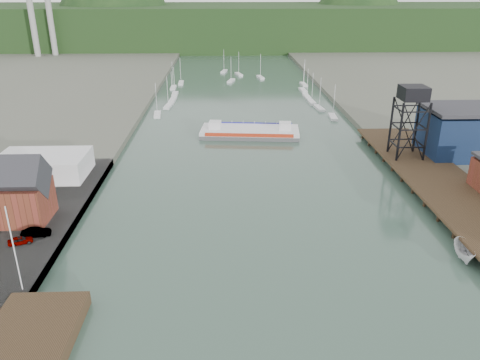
{
  "coord_description": "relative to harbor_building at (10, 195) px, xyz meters",
  "views": [
    {
      "loc": [
        -6.35,
        -41.82,
        38.29
      ],
      "look_at": [
        -3.48,
        40.35,
        4.0
      ],
      "focal_mm": 35.0,
      "sensor_mm": 36.0,
      "label": 1
    }
  ],
  "objects": [
    {
      "name": "lift_tower",
      "position": [
        77.0,
        28.0,
        9.56
      ],
      "size": [
        6.5,
        6.5,
        16.0
      ],
      "color": "black",
      "rests_on": "east_pier"
    },
    {
      "name": "harbor_building",
      "position": [
        0.0,
        0.0,
        0.0
      ],
      "size": [
        12.2,
        8.2,
        8.9
      ],
      "color": "#5E2C1B",
      "rests_on": "west_quay"
    },
    {
      "name": "chain_ferry",
      "position": [
        42.69,
        51.86,
        -4.98
      ],
      "size": [
        27.62,
        13.23,
        3.85
      ],
      "rotation": [
        0.0,
        0.0,
        -0.1
      ],
      "color": "#4D4E50",
      "rests_on": "ground"
    },
    {
      "name": "marina_sailboats",
      "position": [
        42.08,
        108.46,
        -5.74
      ],
      "size": [
        57.71,
        92.65,
        0.9
      ],
      "color": "silver",
      "rests_on": "ground"
    },
    {
      "name": "ground",
      "position": [
        42.0,
        -30.0,
        -6.09
      ],
      "size": [
        600.0,
        600.0,
        0.0
      ],
      "primitive_type": "plane",
      "color": "#2F493B",
      "rests_on": "ground"
    },
    {
      "name": "flagpole",
      "position": [
        9.0,
        -20.0,
        1.51
      ],
      "size": [
        0.16,
        0.16,
        12.0
      ],
      "primitive_type": "cylinder",
      "color": "silver",
      "rests_on": "west_quay"
    },
    {
      "name": "distant_hills",
      "position": [
        38.02,
        271.35,
        4.29
      ],
      "size": [
        500.0,
        120.0,
        80.0
      ],
      "color": "black",
      "rests_on": "ground"
    },
    {
      "name": "motorboat",
      "position": [
        71.48,
        -12.34,
        -4.85
      ],
      "size": [
        3.78,
        6.78,
        2.47
      ],
      "primitive_type": "imported",
      "rotation": [
        0.0,
        0.0,
        -0.23
      ],
      "color": "silver",
      "rests_on": "ground"
    },
    {
      "name": "smokestacks",
      "position": [
        -64.0,
        202.5,
        23.91
      ],
      "size": [
        11.2,
        8.2,
        60.0
      ],
      "color": "#979692",
      "rests_on": "ground"
    },
    {
      "name": "car_west_b",
      "position": [
        5.74,
        -6.0,
        -3.76
      ],
      "size": [
        4.67,
        2.51,
        1.46
      ],
      "primitive_type": "imported",
      "rotation": [
        0.0,
        0.0,
        1.8
      ],
      "color": "#999999",
      "rests_on": "west_quay"
    },
    {
      "name": "east_pier",
      "position": [
        79.0,
        15.0,
        -4.19
      ],
      "size": [
        14.0,
        70.0,
        2.45
      ],
      "color": "black",
      "rests_on": "ground"
    },
    {
      "name": "west_stage",
      "position": [
        13.0,
        -30.0,
        -5.19
      ],
      "size": [
        10.0,
        18.0,
        1.8
      ],
      "primitive_type": "cube",
      "color": "black",
      "rests_on": "ground"
    },
    {
      "name": "west_quay",
      "position": [
        2.0,
        -10.0,
        -5.29
      ],
      "size": [
        16.0,
        80.0,
        1.6
      ],
      "primitive_type": "cube",
      "color": "slate",
      "rests_on": "ground"
    },
    {
      "name": "white_shed",
      "position": [
        -2.0,
        20.0,
        -2.24
      ],
      "size": [
        18.0,
        12.0,
        4.5
      ],
      "primitive_type": "cube",
      "color": "silver",
      "rests_on": "west_quay"
    },
    {
      "name": "car_west_a",
      "position": [
        4.16,
        -8.19,
        -3.88
      ],
      "size": [
        3.86,
        2.7,
        1.22
      ],
      "primitive_type": "imported",
      "rotation": [
        0.0,
        0.0,
        1.96
      ],
      "color": "#999999",
      "rests_on": "west_quay"
    },
    {
      "name": "blue_shed",
      "position": [
        92.0,
        30.0,
        0.98
      ],
      "size": [
        20.5,
        14.5,
        11.3
      ],
      "color": "black",
      "rests_on": "east_land"
    }
  ]
}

